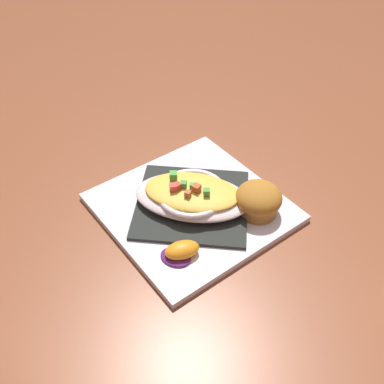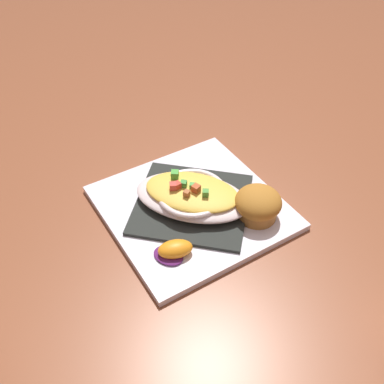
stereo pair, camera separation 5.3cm
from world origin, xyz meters
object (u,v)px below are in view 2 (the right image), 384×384
muffin (258,204)px  orange_garnish (174,250)px  square_plate (192,207)px  gratin_dish (192,195)px

muffin → orange_garnish: size_ratio=1.13×
square_plate → muffin: size_ratio=3.67×
square_plate → muffin: bearing=-140.6°
square_plate → orange_garnish: bearing=128.5°
square_plate → gratin_dish: bearing=51.9°
square_plate → muffin: (-0.08, -0.07, 0.03)m
gratin_dish → muffin: (-0.08, -0.07, 0.00)m
gratin_dish → orange_garnish: bearing=128.6°
square_plate → gratin_dish: 0.03m
gratin_dish → orange_garnish: 0.11m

